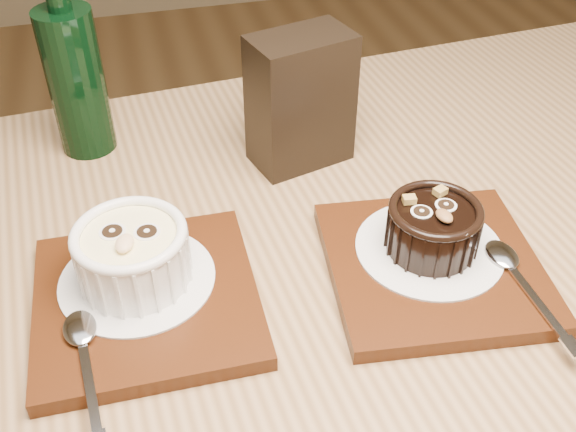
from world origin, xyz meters
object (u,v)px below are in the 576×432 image
object	(u,v)px
table	(293,375)
ramekin_white	(132,253)
tray_right	(433,266)
ramekin_dark	(433,226)
tray_left	(147,300)
green_bottle	(75,76)
condiment_stand	(301,101)

from	to	relation	value
table	ramekin_white	xyz separation A→B (m)	(-0.12, 0.05, 0.14)
table	tray_right	bearing A→B (deg)	3.98
ramekin_dark	table	bearing A→B (deg)	-177.44
table	ramekin_white	bearing A→B (deg)	158.01
tray_right	ramekin_dark	bearing A→B (deg)	83.88
table	tray_left	size ratio (longest dim) A/B	7.01
table	ramekin_dark	distance (m)	0.19
table	green_bottle	xyz separation A→B (m)	(-0.16, 0.29, 0.18)
ramekin_white	condiment_stand	world-z (taller)	condiment_stand
ramekin_white	table	bearing A→B (deg)	-6.64
tray_right	ramekin_dark	distance (m)	0.04
table	green_bottle	bearing A→B (deg)	118.10
ramekin_white	condiment_stand	bearing A→B (deg)	56.22
table	condiment_stand	world-z (taller)	condiment_stand
tray_left	tray_right	xyz separation A→B (m)	(0.25, -0.02, 0.00)
tray_left	ramekin_white	xyz separation A→B (m)	(-0.01, 0.02, 0.04)
table	condiment_stand	size ratio (longest dim) A/B	9.02
ramekin_white	green_bottle	xyz separation A→B (m)	(-0.03, 0.24, 0.04)
tray_left	green_bottle	xyz separation A→B (m)	(-0.04, 0.26, 0.08)
tray_left	ramekin_dark	distance (m)	0.25
tray_left	green_bottle	world-z (taller)	green_bottle
tray_left	green_bottle	distance (m)	0.27
ramekin_white	green_bottle	size ratio (longest dim) A/B	0.43
ramekin_white	tray_right	bearing A→B (deg)	6.20
ramekin_dark	green_bottle	bearing A→B (deg)	129.35
condiment_stand	green_bottle	bearing A→B (deg)	159.69
tray_left	ramekin_white	distance (m)	0.04
table	tray_right	world-z (taller)	tray_right
tray_left	ramekin_dark	size ratio (longest dim) A/B	2.24
tray_right	condiment_stand	distance (m)	0.22
ramekin_dark	condiment_stand	size ratio (longest dim) A/B	0.57
table	tray_left	bearing A→B (deg)	165.08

